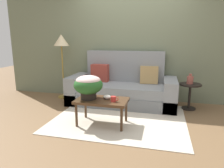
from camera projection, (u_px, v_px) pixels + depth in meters
ground_plane at (120, 117)px, 3.73m from camera, size 14.00×14.00×0.00m
wall_back at (133, 37)px, 4.65m from camera, size 6.40×0.12×2.88m
area_rug at (120, 118)px, 3.69m from camera, size 2.28×1.89×0.01m
couch at (122, 89)px, 4.47m from camera, size 2.27×0.90×1.13m
coffee_table at (102, 102)px, 3.35m from camera, size 0.84×0.51×0.43m
side_table at (190, 92)px, 4.10m from camera, size 0.42×0.42×0.52m
floor_lamp at (61, 45)px, 4.74m from camera, size 0.36×0.36×1.50m
potted_plant at (88, 85)px, 3.31m from camera, size 0.47×0.47×0.39m
coffee_mug at (114, 99)px, 3.21m from camera, size 0.12×0.08×0.09m
snack_bowl at (107, 97)px, 3.35m from camera, size 0.13×0.13×0.07m
table_vase at (190, 80)px, 4.05m from camera, size 0.12×0.12×0.20m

